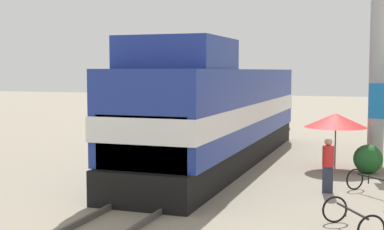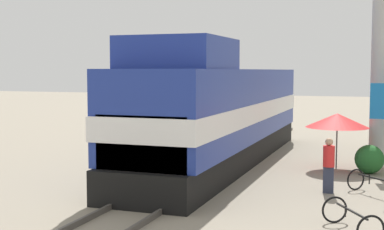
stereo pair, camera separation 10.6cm
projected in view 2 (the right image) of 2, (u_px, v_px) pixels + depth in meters
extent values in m
plane|color=gray|center=(205.00, 172.00, 19.18)|extent=(120.00, 120.00, 0.00)
cube|color=#4C4742|center=(187.00, 169.00, 19.41)|extent=(0.08, 29.49, 0.15)
cube|color=#4C4742|center=(225.00, 171.00, 18.93)|extent=(0.08, 29.49, 0.15)
cube|color=black|center=(223.00, 150.00, 21.19)|extent=(2.84, 15.92, 0.98)
cube|color=navy|center=(223.00, 104.00, 21.04)|extent=(3.09, 15.28, 2.70)
cube|color=white|center=(223.00, 111.00, 21.06)|extent=(3.13, 15.44, 0.70)
cube|color=white|center=(157.00, 139.00, 14.97)|extent=(2.63, 2.23, 1.49)
cube|color=navy|center=(179.00, 53.00, 16.41)|extent=(2.91, 3.50, 0.96)
cylinder|color=#B2B2AD|center=(380.00, 34.00, 19.81)|extent=(0.59, 0.59, 10.01)
cylinder|color=#4C4C4C|center=(337.00, 143.00, 19.74)|extent=(0.05, 0.05, 1.94)
cone|color=red|center=(337.00, 120.00, 19.67)|extent=(2.30, 2.30, 0.52)
sphere|color=#236028|center=(369.00, 159.00, 18.88)|extent=(1.02, 1.02, 1.02)
cube|color=#2D3347|center=(328.00, 180.00, 15.89)|extent=(0.30, 0.20, 0.79)
cylinder|color=red|center=(329.00, 156.00, 15.83)|extent=(0.34, 0.34, 0.63)
sphere|color=tan|center=(329.00, 142.00, 15.79)|extent=(0.23, 0.23, 0.23)
torus|color=black|center=(356.00, 180.00, 16.25)|extent=(0.51, 0.49, 0.66)
cube|color=black|center=(377.00, 179.00, 15.43)|extent=(1.08, 1.11, 0.04)
cylinder|color=black|center=(369.00, 179.00, 15.72)|extent=(0.04, 0.04, 0.27)
torus|color=black|center=(335.00, 210.00, 12.74)|extent=(0.59, 0.37, 0.65)
torus|color=black|center=(371.00, 230.00, 11.11)|extent=(0.59, 0.37, 0.65)
cube|color=black|center=(352.00, 211.00, 11.91)|extent=(0.76, 1.24, 0.04)
cylinder|color=black|center=(345.00, 211.00, 12.20)|extent=(0.04, 0.04, 0.27)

